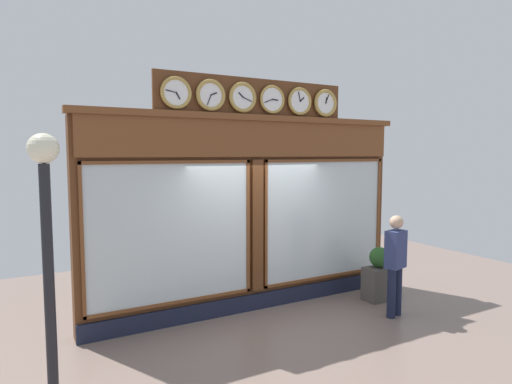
% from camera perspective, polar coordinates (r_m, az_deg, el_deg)
% --- Properties ---
extents(ground_plane, '(14.00, 14.00, 0.00)m').
position_cam_1_polar(ground_plane, '(5.76, 14.82, -23.02)').
color(ground_plane, '#7A665B').
extents(shop_facade, '(5.96, 0.42, 3.94)m').
position_cam_1_polar(shop_facade, '(7.52, -0.45, -2.25)').
color(shop_facade, '#5B3319').
rests_on(shop_facade, ground_plane).
extents(pedestrian, '(0.40, 0.30, 1.69)m').
position_cam_1_polar(pedestrian, '(7.59, 17.80, -8.63)').
color(pedestrian, '#191E38').
rests_on(pedestrian, ground_plane).
extents(street_lamp, '(0.28, 0.28, 2.88)m').
position_cam_1_polar(street_lamp, '(4.50, -25.74, -4.84)').
color(street_lamp, black).
rests_on(street_lamp, ground_plane).
extents(planter_box, '(0.56, 0.36, 0.61)m').
position_cam_1_polar(planter_box, '(8.49, 15.82, -11.48)').
color(planter_box, '#4C4742').
rests_on(planter_box, ground_plane).
extents(planter_shrub, '(0.37, 0.37, 0.37)m').
position_cam_1_polar(planter_shrub, '(8.36, 15.90, -8.23)').
color(planter_shrub, '#285623').
rests_on(planter_shrub, planter_box).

